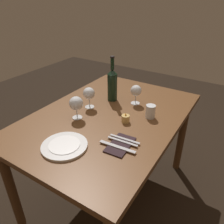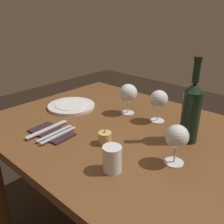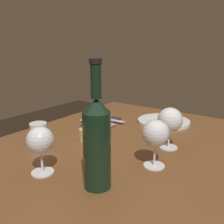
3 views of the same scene
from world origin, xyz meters
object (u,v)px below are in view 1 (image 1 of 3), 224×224
object	(u,v)px
table_knife	(117,147)
wine_glass_right	(136,91)
wine_glass_centre	(89,94)
fork_inner	(122,141)
fork_outer	(125,139)
dinner_plate	(64,146)
water_tumbler	(150,112)
folded_napkin	(120,145)
votive_candle	(125,119)
wine_glass_left	(76,104)
wine_bottle	(112,84)

from	to	relation	value
table_knife	wine_glass_right	bearing A→B (deg)	-163.12
wine_glass_centre	fork_inner	world-z (taller)	wine_glass_centre
fork_inner	wine_glass_right	bearing A→B (deg)	-161.26
fork_inner	fork_outer	bearing A→B (deg)	180.00
dinner_plate	fork_inner	world-z (taller)	dinner_plate
wine_glass_right	water_tumbler	world-z (taller)	wine_glass_right
folded_napkin	fork_outer	bearing A→B (deg)	180.00
fork_outer	wine_glass_centre	bearing A→B (deg)	-117.63
wine_glass_centre	water_tumbler	distance (m)	0.44
table_knife	votive_candle	bearing A→B (deg)	-159.96
table_knife	wine_glass_centre	bearing A→B (deg)	-125.74
water_tumbler	votive_candle	distance (m)	0.18
water_tumbler	fork_outer	size ratio (longest dim) A/B	0.49
votive_candle	folded_napkin	size ratio (longest dim) A/B	0.34
wine_glass_left	fork_inner	distance (m)	0.40
wine_glass_right	dinner_plate	world-z (taller)	wine_glass_right
folded_napkin	wine_glass_left	bearing A→B (deg)	-104.76
votive_candle	dinner_plate	world-z (taller)	votive_candle
water_tumbler	votive_candle	bearing A→B (deg)	-38.44
folded_napkin	table_knife	size ratio (longest dim) A/B	0.94
wine_glass_left	fork_outer	bearing A→B (deg)	82.37
wine_glass_right	wine_glass_left	bearing A→B (deg)	-30.34
fork_inner	fork_outer	world-z (taller)	same
wine_glass_left	wine_glass_centre	distance (m)	0.16
wine_glass_right	votive_candle	size ratio (longest dim) A/B	2.14
wine_glass_right	water_tumbler	xyz separation A→B (m)	(0.13, 0.17, -0.06)
wine_bottle	fork_outer	world-z (taller)	wine_bottle
wine_glass_left	wine_glass_centre	size ratio (longest dim) A/B	1.01
wine_glass_right	wine_glass_centre	xyz separation A→B (m)	(0.23, -0.25, 0.01)
fork_outer	table_knife	bearing A→B (deg)	-0.00
wine_glass_left	fork_outer	world-z (taller)	wine_glass_left
dinner_plate	fork_outer	xyz separation A→B (m)	(-0.22, 0.25, 0.00)
wine_bottle	wine_glass_left	bearing A→B (deg)	-8.40
wine_glass_right	table_knife	distance (m)	0.55
wine_glass_centre	table_knife	distance (m)	0.51
fork_inner	wine_bottle	bearing A→B (deg)	-141.96
fork_inner	wine_glass_left	bearing A→B (deg)	-101.24
dinner_plate	fork_outer	size ratio (longest dim) A/B	1.38
dinner_plate	votive_candle	bearing A→B (deg)	158.87
dinner_plate	table_knife	world-z (taller)	dinner_plate
table_knife	wine_glass_left	bearing A→B (deg)	-108.83
votive_candle	dinner_plate	size ratio (longest dim) A/B	0.27
water_tumbler	folded_napkin	xyz separation A→B (m)	(0.36, -0.02, -0.04)
wine_bottle	votive_candle	xyz separation A→B (m)	(0.23, 0.24, -0.11)
wine_glass_left	wine_glass_right	bearing A→B (deg)	149.66
folded_napkin	wine_glass_right	bearing A→B (deg)	-162.15
wine_glass_left	table_knife	world-z (taller)	wine_glass_left
fork_outer	table_knife	xyz separation A→B (m)	(0.08, -0.00, 0.00)
folded_napkin	fork_outer	xyz separation A→B (m)	(-0.05, 0.00, 0.01)
wine_glass_right	folded_napkin	distance (m)	0.52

